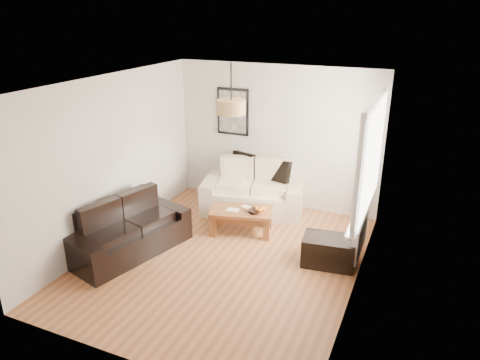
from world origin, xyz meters
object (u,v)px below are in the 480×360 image
at_px(coffee_table, 241,221).
at_px(ottoman, 329,251).
at_px(loveseat_cream, 253,187).
at_px(sofa_leather, 128,228).

xyz_separation_m(coffee_table, ottoman, (1.55, -0.40, 0.01)).
height_order(loveseat_cream, coffee_table, loveseat_cream).
bearing_deg(sofa_leather, ottoman, -58.01).
height_order(loveseat_cream, ottoman, loveseat_cream).
bearing_deg(ottoman, loveseat_cream, 142.73).
bearing_deg(coffee_table, ottoman, -14.49).
bearing_deg(ottoman, sofa_leather, -163.49).
relative_size(sofa_leather, coffee_table, 1.83).
distance_m(sofa_leather, ottoman, 3.01).
bearing_deg(coffee_table, loveseat_cream, 99.32).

